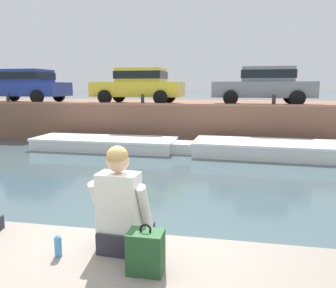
{
  "coord_description": "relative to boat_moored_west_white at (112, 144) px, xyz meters",
  "views": [
    {
      "loc": [
        0.94,
        -3.01,
        2.31
      ],
      "look_at": [
        -0.29,
        3.49,
        1.15
      ],
      "focal_mm": 35.0,
      "sensor_mm": 36.0,
      "label": 1
    }
  ],
  "objects": [
    {
      "name": "bottle_drink",
      "position": [
        2.85,
        -8.96,
        0.73
      ],
      "size": [
        0.06,
        0.06,
        0.2
      ],
      "color": "#3F8CCC",
      "rests_on": "near_quay"
    },
    {
      "name": "ground_plane",
      "position": [
        3.34,
        -3.39,
        -0.22
      ],
      "size": [
        400.0,
        400.0,
        0.0
      ],
      "primitive_type": "plane",
      "color": "#3D5156"
    },
    {
      "name": "car_left_inner_yellow",
      "position": [
        0.27,
        2.98,
        2.2
      ],
      "size": [
        4.06,
        1.99,
        1.54
      ],
      "color": "yellow",
      "rests_on": "far_quay_wall"
    },
    {
      "name": "backpack_on_ledge",
      "position": [
        3.66,
        -9.05,
        0.8
      ],
      "size": [
        0.28,
        0.24,
        0.41
      ],
      "color": "#234C28",
      "rests_on": "near_quay"
    },
    {
      "name": "boat_moored_west_white",
      "position": [
        0.0,
        0.0,
        0.0
      ],
      "size": [
        6.31,
        1.84,
        0.44
      ],
      "color": "white",
      "rests_on": "ground"
    },
    {
      "name": "car_leftmost_blue",
      "position": [
        -5.4,
        2.98,
        2.2
      ],
      "size": [
        4.19,
        2.11,
        1.54
      ],
      "color": "#233893",
      "rests_on": "far_quay_wall"
    },
    {
      "name": "car_centre_grey",
      "position": [
        5.66,
        2.98,
        2.2
      ],
      "size": [
        4.14,
        2.02,
        1.54
      ],
      "color": "slate",
      "rests_on": "far_quay_wall"
    },
    {
      "name": "person_seated_right",
      "position": [
        3.35,
        -8.71,
        1.0
      ],
      "size": [
        0.55,
        0.54,
        0.96
      ],
      "color": "#282833",
      "rests_on": "near_quay"
    },
    {
      "name": "far_quay_wall",
      "position": [
        3.34,
        4.59,
        0.57
      ],
      "size": [
        60.0,
        6.0,
        1.57
      ],
      "primitive_type": "cube",
      "color": "brown",
      "rests_on": "ground"
    },
    {
      "name": "far_wall_coping",
      "position": [
        3.34,
        1.71,
        1.39
      ],
      "size": [
        60.0,
        0.24,
        0.08
      ],
      "primitive_type": "cube",
      "color": "#9F6C52",
      "rests_on": "far_quay_wall"
    },
    {
      "name": "boat_moored_central_white",
      "position": [
        6.15,
        -0.16,
        0.03
      ],
      "size": [
        6.66,
        2.25,
        0.5
      ],
      "color": "white",
      "rests_on": "ground"
    },
    {
      "name": "mooring_bollard_mid",
      "position": [
        0.72,
        1.84,
        1.59
      ],
      "size": [
        0.15,
        0.15,
        0.45
      ],
      "color": "#2D2B28",
      "rests_on": "far_quay_wall"
    },
    {
      "name": "mooring_bollard_east",
      "position": [
        5.94,
        1.84,
        1.59
      ],
      "size": [
        0.15,
        0.15,
        0.45
      ],
      "color": "#2D2B28",
      "rests_on": "far_quay_wall"
    },
    {
      "name": "mooring_bollard_west",
      "position": [
        -5.52,
        1.84,
        1.59
      ],
      "size": [
        0.15,
        0.15,
        0.45
      ],
      "color": "#2D2B28",
      "rests_on": "far_quay_wall"
    }
  ]
}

